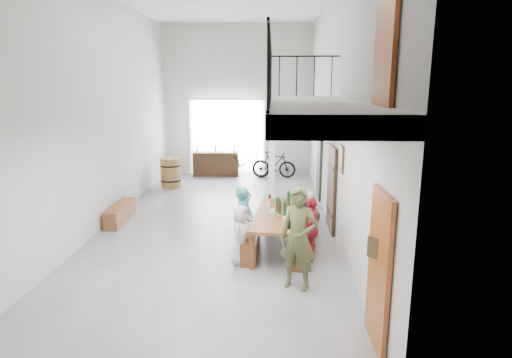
{
  "coord_description": "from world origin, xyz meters",
  "views": [
    {
      "loc": [
        1.32,
        -10.07,
        3.42
      ],
      "look_at": [
        0.94,
        -0.5,
        1.26
      ],
      "focal_mm": 30.0,
      "sensor_mm": 36.0,
      "label": 1
    }
  ],
  "objects_px": {
    "tasting_table": "(280,217)",
    "serving_counter": "(216,164)",
    "bench_inner": "(251,239)",
    "oak_barrel": "(171,173)",
    "side_bench": "(120,213)",
    "bicycle_near": "(244,163)",
    "host_standing": "(298,238)"
  },
  "relations": [
    {
      "from": "oak_barrel",
      "to": "tasting_table",
      "type": "bearing_deg",
      "value": -56.42
    },
    {
      "from": "bench_inner",
      "to": "bicycle_near",
      "type": "distance_m",
      "value": 7.12
    },
    {
      "from": "side_bench",
      "to": "host_standing",
      "type": "height_order",
      "value": "host_standing"
    },
    {
      "from": "tasting_table",
      "to": "bench_inner",
      "type": "height_order",
      "value": "tasting_table"
    },
    {
      "from": "oak_barrel",
      "to": "serving_counter",
      "type": "distance_m",
      "value": 2.29
    },
    {
      "from": "side_bench",
      "to": "oak_barrel",
      "type": "bearing_deg",
      "value": 83.34
    },
    {
      "from": "bench_inner",
      "to": "tasting_table",
      "type": "bearing_deg",
      "value": 0.45
    },
    {
      "from": "serving_counter",
      "to": "bicycle_near",
      "type": "relative_size",
      "value": 0.86
    },
    {
      "from": "oak_barrel",
      "to": "host_standing",
      "type": "relative_size",
      "value": 0.56
    },
    {
      "from": "serving_counter",
      "to": "bicycle_near",
      "type": "height_order",
      "value": "bicycle_near"
    },
    {
      "from": "tasting_table",
      "to": "host_standing",
      "type": "distance_m",
      "value": 1.74
    },
    {
      "from": "serving_counter",
      "to": "bicycle_near",
      "type": "bearing_deg",
      "value": -10.58
    },
    {
      "from": "host_standing",
      "to": "oak_barrel",
      "type": "bearing_deg",
      "value": 140.11
    },
    {
      "from": "side_bench",
      "to": "host_standing",
      "type": "xyz_separation_m",
      "value": [
        4.26,
        -3.4,
        0.67
      ]
    },
    {
      "from": "tasting_table",
      "to": "serving_counter",
      "type": "height_order",
      "value": "serving_counter"
    },
    {
      "from": "bicycle_near",
      "to": "oak_barrel",
      "type": "bearing_deg",
      "value": 138.63
    },
    {
      "from": "serving_counter",
      "to": "tasting_table",
      "type": "bearing_deg",
      "value": -73.98
    },
    {
      "from": "oak_barrel",
      "to": "host_standing",
      "type": "xyz_separation_m",
      "value": [
        3.83,
        -7.05,
        0.39
      ]
    },
    {
      "from": "side_bench",
      "to": "bicycle_near",
      "type": "relative_size",
      "value": 0.78
    },
    {
      "from": "oak_barrel",
      "to": "bicycle_near",
      "type": "distance_m",
      "value": 2.91
    },
    {
      "from": "tasting_table",
      "to": "serving_counter",
      "type": "bearing_deg",
      "value": 113.49
    },
    {
      "from": "side_bench",
      "to": "oak_barrel",
      "type": "relative_size",
      "value": 1.53
    },
    {
      "from": "bench_inner",
      "to": "oak_barrel",
      "type": "bearing_deg",
      "value": 119.61
    },
    {
      "from": "oak_barrel",
      "to": "host_standing",
      "type": "distance_m",
      "value": 8.03
    },
    {
      "from": "oak_barrel",
      "to": "serving_counter",
      "type": "relative_size",
      "value": 0.59
    },
    {
      "from": "tasting_table",
      "to": "bicycle_near",
      "type": "bearing_deg",
      "value": 105.74
    },
    {
      "from": "bench_inner",
      "to": "host_standing",
      "type": "bearing_deg",
      "value": -62.1
    },
    {
      "from": "bench_inner",
      "to": "bicycle_near",
      "type": "relative_size",
      "value": 0.97
    },
    {
      "from": "tasting_table",
      "to": "bench_inner",
      "type": "bearing_deg",
      "value": -174.22
    },
    {
      "from": "side_bench",
      "to": "oak_barrel",
      "type": "height_order",
      "value": "oak_barrel"
    },
    {
      "from": "oak_barrel",
      "to": "bicycle_near",
      "type": "height_order",
      "value": "bicycle_near"
    },
    {
      "from": "bench_inner",
      "to": "side_bench",
      "type": "distance_m",
      "value": 3.78
    }
  ]
}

